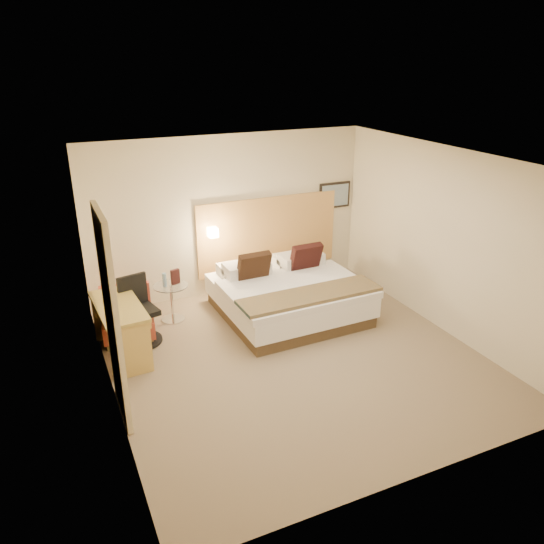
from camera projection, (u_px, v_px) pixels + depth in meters
name	position (u px, v px, depth m)	size (l,w,h in m)	color
floor	(295.00, 358.00, 7.30)	(4.80, 5.00, 0.02)	#776650
ceiling	(299.00, 160.00, 6.27)	(4.80, 5.00, 0.02)	white
wall_back	(229.00, 216.00, 8.90)	(4.80, 0.02, 2.70)	beige
wall_front	(425.00, 362.00, 4.67)	(4.80, 0.02, 2.70)	beige
wall_left	(102.00, 300.00, 5.87)	(0.02, 5.00, 2.70)	beige
wall_right	(444.00, 241.00, 7.70)	(0.02, 5.00, 2.70)	beige
headboard_panel	(268.00, 234.00, 9.28)	(2.60, 0.04, 1.30)	tan
art_frame	(335.00, 195.00, 9.59)	(0.62, 0.03, 0.47)	black
art_canvas	(335.00, 195.00, 9.57)	(0.54, 0.01, 0.39)	#7890A5
lamp_arm	(212.00, 231.00, 8.77)	(0.02, 0.02, 0.12)	silver
lamp_shade	(213.00, 232.00, 8.71)	(0.15, 0.15, 0.15)	#FEECC6
curtain	(112.00, 319.00, 5.72)	(0.06, 0.90, 2.42)	beige
bottle_a	(165.00, 280.00, 8.02)	(0.06, 0.06, 0.21)	#85B0CE
menu_folder	(175.00, 277.00, 8.12)	(0.14, 0.05, 0.23)	#3D1919
bed	(288.00, 295.00, 8.39)	(2.18, 2.11, 1.04)	#493724
lounge_chair	(128.00, 318.00, 7.71)	(0.79, 0.71, 0.76)	#988148
side_table	(172.00, 301.00, 8.20)	(0.68, 0.68, 0.59)	silver
desk	(121.00, 315.00, 7.13)	(0.64, 1.27, 0.77)	#AC9443
desk_chair	(139.00, 316.00, 7.56)	(0.66, 0.66, 0.98)	black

